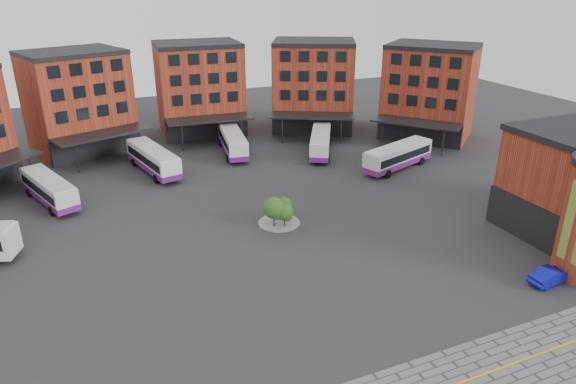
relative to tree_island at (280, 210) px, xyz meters
name	(u,v)px	position (x,y,z in m)	size (l,w,h in m)	color
ground	(311,285)	(-1.87, -11.54, -1.72)	(160.00, 160.00, 0.00)	#28282B
main_building	(162,108)	(-6.65, 26.71, 5.51)	(94.14, 42.48, 14.60)	#993521
tree_island	(280,210)	(0.00, 0.00, 0.00)	(4.40, 4.40, 3.29)	gray
bus_b	(49,189)	(-21.99, 15.78, -0.01)	(6.22, 11.40, 3.15)	silver
bus_c	(153,159)	(-9.33, 21.15, 0.12)	(5.31, 12.33, 3.39)	white
bus_d	(233,141)	(2.73, 24.66, 0.08)	(4.47, 12.07, 3.32)	white
bus_e	(321,142)	(14.50, 19.42, 0.04)	(7.88, 11.39, 3.25)	white
bus_f	(398,156)	(21.18, 9.52, 0.08)	(12.01, 6.39, 3.32)	silver
blue_car	(552,275)	(17.10, -19.22, -1.01)	(1.50, 4.31, 1.42)	#0E10B6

